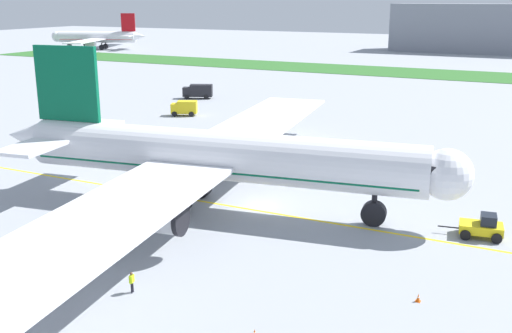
# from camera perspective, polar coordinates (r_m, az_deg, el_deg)

# --- Properties ---
(ground_plane) EXTENTS (600.00, 600.00, 0.00)m
(ground_plane) POSITION_cam_1_polar(r_m,az_deg,el_deg) (61.29, 0.39, -3.68)
(ground_plane) COLOR #9399A0
(ground_plane) RESTS_ON ground
(apron_taxi_line) EXTENTS (280.00, 0.36, 0.01)m
(apron_taxi_line) POSITION_cam_1_polar(r_m,az_deg,el_deg) (60.04, -0.22, -4.09)
(apron_taxi_line) COLOR yellow
(apron_taxi_line) RESTS_ON ground
(grass_median_strip) EXTENTS (320.00, 24.00, 0.10)m
(grass_median_strip) POSITION_cam_1_polar(r_m,az_deg,el_deg) (174.20, 18.00, 8.17)
(grass_median_strip) COLOR #2D6628
(grass_median_strip) RESTS_ON ground
(airliner_foreground) EXTENTS (47.98, 76.79, 15.54)m
(airliner_foreground) POSITION_cam_1_polar(r_m,az_deg,el_deg) (59.38, -4.09, 0.97)
(airliner_foreground) COLOR white
(airliner_foreground) RESTS_ON ground
(pushback_tug) EXTENTS (5.54, 3.02, 2.13)m
(pushback_tug) POSITION_cam_1_polar(r_m,az_deg,el_deg) (56.65, 20.47, -5.31)
(pushback_tug) COLOR yellow
(pushback_tug) RESTS_ON ground
(ground_crew_wingwalker_port) EXTENTS (0.30, 0.55, 1.57)m
(ground_crew_wingwalker_port) POSITION_cam_1_polar(r_m,az_deg,el_deg) (44.49, -11.58, -10.41)
(ground_crew_wingwalker_port) COLOR black
(ground_crew_wingwalker_port) RESTS_ON ground
(traffic_cone_port_wing) EXTENTS (0.36, 0.36, 0.58)m
(traffic_cone_port_wing) POSITION_cam_1_polar(r_m,az_deg,el_deg) (38.75, -0.14, -15.37)
(traffic_cone_port_wing) COLOR #F2590C
(traffic_cone_port_wing) RESTS_ON ground
(traffic_cone_starboard_wing) EXTENTS (0.36, 0.36, 0.58)m
(traffic_cone_starboard_wing) POSITION_cam_1_polar(r_m,az_deg,el_deg) (44.18, 14.98, -11.81)
(traffic_cone_starboard_wing) COLOR #F2590C
(traffic_cone_starboard_wing) RESTS_ON ground
(service_truck_baggage_loader) EXTENTS (4.93, 3.72, 2.62)m
(service_truck_baggage_loader) POSITION_cam_1_polar(r_m,az_deg,el_deg) (108.64, -6.73, 5.51)
(service_truck_baggage_loader) COLOR yellow
(service_truck_baggage_loader) RESTS_ON ground
(service_truck_fuel_bowser) EXTENTS (6.38, 4.37, 2.90)m
(service_truck_fuel_bowser) POSITION_cam_1_polar(r_m,az_deg,el_deg) (127.15, -5.46, 7.07)
(service_truck_fuel_bowser) COLOR black
(service_truck_fuel_bowser) RESTS_ON ground
(parked_airliner_far_left) EXTENTS (37.29, 59.25, 14.21)m
(parked_airliner_far_left) POSITION_cam_1_polar(r_m,az_deg,el_deg) (258.24, -14.56, 11.67)
(parked_airliner_far_left) COLOR white
(parked_airliner_far_left) RESTS_ON ground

